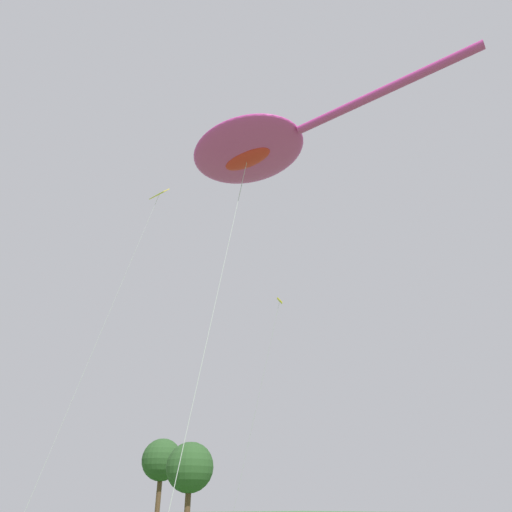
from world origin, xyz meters
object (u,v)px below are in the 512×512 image
small_kite_bird_shape (154,206)px  small_kite_tiny_distant (273,332)px  big_show_kite (252,150)px  tree_oak_left (162,460)px  tree_broad_distant (190,467)px

small_kite_bird_shape → small_kite_tiny_distant: (9.53, 0.04, -5.53)m
big_show_kite → small_kite_bird_shape: bearing=-12.7°
small_kite_bird_shape → tree_oak_left: size_ratio=1.73×
small_kite_tiny_distant → tree_oak_left: bearing=94.4°
big_show_kite → tree_oak_left: (28.38, 53.10, -8.32)m
small_kite_bird_shape → tree_oak_left: small_kite_bird_shape is taller
small_kite_tiny_distant → tree_oak_left: (19.08, 44.53, -4.01)m
small_kite_bird_shape → tree_broad_distant: small_kite_bird_shape is taller
small_kite_tiny_distant → tree_oak_left: size_ratio=1.30×
tree_broad_distant → small_kite_tiny_distant: bearing=-116.3°
tree_oak_left → tree_broad_distant: 12.60m
small_kite_bird_shape → tree_broad_distant: (25.56, 32.47, -11.28)m
small_kite_tiny_distant → small_kite_bird_shape: bearing=-152.1°
tree_oak_left → tree_broad_distant: (-3.04, -12.10, -1.74)m
big_show_kite → small_kite_bird_shape: 8.61m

